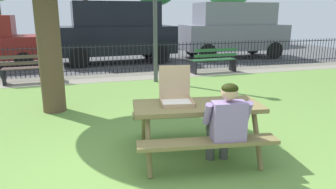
{
  "coord_description": "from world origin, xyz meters",
  "views": [
    {
      "loc": [
        -0.93,
        -3.47,
        2.02
      ],
      "look_at": [
        0.48,
        1.25,
        0.75
      ],
      "focal_mm": 33.92,
      "sensor_mm": 36.0,
      "label": 1
    }
  ],
  "objects": [
    {
      "name": "parked_car_left",
      "position": [
        0.82,
        9.82,
        1.31
      ],
      "size": [
        4.78,
        2.23,
        2.46
      ],
      "color": "black",
      "rests_on": "ground"
    },
    {
      "name": "parked_car_center",
      "position": [
        6.17,
        9.82,
        1.31
      ],
      "size": [
        4.77,
        2.22,
        2.46
      ],
      "color": "slate",
      "rests_on": "ground"
    },
    {
      "name": "ground",
      "position": [
        0.0,
        1.69,
        -0.01
      ],
      "size": [
        28.0,
        11.38,
        0.02
      ],
      "primitive_type": "cube",
      "color": "#6B9543"
    },
    {
      "name": "pizza_slice_on_table",
      "position": [
        1.07,
        0.43,
        0.78
      ],
      "size": [
        0.26,
        0.25,
        0.02
      ],
      "color": "#E9DA68",
      "rests_on": "picnic_table_foreground"
    },
    {
      "name": "picnic_table_foreground",
      "position": [
        0.71,
        0.53,
        0.6
      ],
      "size": [
        1.99,
        1.72,
        0.79
      ],
      "color": "olive",
      "rests_on": "ground"
    },
    {
      "name": "pizza_box_open",
      "position": [
        0.45,
        0.74,
        0.89
      ],
      "size": [
        0.53,
        0.54,
        0.51
      ],
      "color": "tan",
      "rests_on": "picnic_table_foreground"
    },
    {
      "name": "cobblestone_walkway",
      "position": [
        0.0,
        6.68,
        -0.0
      ],
      "size": [
        28.0,
        1.4,
        0.01
      ],
      "primitive_type": "cube",
      "color": "gray"
    },
    {
      "name": "iron_fence_streetside",
      "position": [
        -0.0,
        7.38,
        0.51
      ],
      "size": [
        23.81,
        0.03,
        1.0
      ],
      "color": "black",
      "rests_on": "ground"
    },
    {
      "name": "adult_at_table",
      "position": [
        0.88,
        0.0,
        0.66
      ],
      "size": [
        0.63,
        0.63,
        1.19
      ],
      "color": "#4A4A4A",
      "rests_on": "ground"
    },
    {
      "name": "park_bench_right",
      "position": [
        3.73,
        6.54,
        0.42
      ],
      "size": [
        1.62,
        0.54,
        0.85
      ],
      "color": "#2B5B34",
      "rests_on": "ground"
    },
    {
      "name": "street_asphalt",
      "position": [
        0.0,
        11.38,
        -0.01
      ],
      "size": [
        28.0,
        7.99,
        0.01
      ],
      "primitive_type": "cube",
      "color": "#515154"
    },
    {
      "name": "park_bench_center",
      "position": [
        -2.15,
        6.54,
        0.42
      ],
      "size": [
        1.62,
        0.54,
        0.85
      ],
      "color": "brown",
      "rests_on": "ground"
    }
  ]
}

